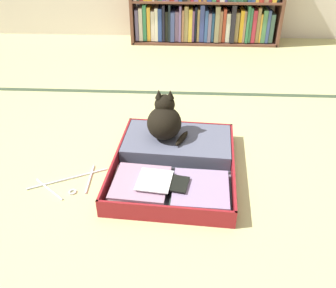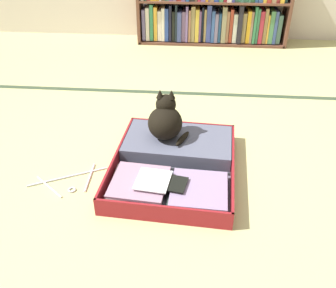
{
  "view_description": "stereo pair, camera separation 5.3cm",
  "coord_description": "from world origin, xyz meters",
  "px_view_note": "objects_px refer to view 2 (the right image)",
  "views": [
    {
      "loc": [
        0.07,
        -1.61,
        1.25
      ],
      "look_at": [
        -0.01,
        0.03,
        0.15
      ],
      "focal_mm": 39.26,
      "sensor_mm": 36.0,
      "label": 1
    },
    {
      "loc": [
        0.12,
        -1.61,
        1.25
      ],
      "look_at": [
        -0.01,
        0.03,
        0.15
      ],
      "focal_mm": 39.26,
      "sensor_mm": 36.0,
      "label": 2
    }
  ],
  "objects_px": {
    "open_suitcase": "(175,161)",
    "black_cat": "(166,120)",
    "clothes_hanger": "(70,181)",
    "bookshelf": "(212,2)"
  },
  "relations": [
    {
      "from": "black_cat",
      "to": "clothes_hanger",
      "type": "relative_size",
      "value": 0.72
    },
    {
      "from": "black_cat",
      "to": "bookshelf",
      "type": "bearing_deg",
      "value": 82.14
    },
    {
      "from": "open_suitcase",
      "to": "clothes_hanger",
      "type": "distance_m",
      "value": 0.58
    },
    {
      "from": "clothes_hanger",
      "to": "open_suitcase",
      "type": "bearing_deg",
      "value": 17.51
    },
    {
      "from": "open_suitcase",
      "to": "clothes_hanger",
      "type": "relative_size",
      "value": 2.1
    },
    {
      "from": "clothes_hanger",
      "to": "black_cat",
      "type": "bearing_deg",
      "value": 35.01
    },
    {
      "from": "open_suitcase",
      "to": "bookshelf",
      "type": "bearing_deg",
      "value": 84.39
    },
    {
      "from": "open_suitcase",
      "to": "black_cat",
      "type": "xyz_separation_m",
      "value": [
        -0.06,
        0.17,
        0.16
      ]
    },
    {
      "from": "open_suitcase",
      "to": "clothes_hanger",
      "type": "xyz_separation_m",
      "value": [
        -0.55,
        -0.17,
        -0.04
      ]
    },
    {
      "from": "bookshelf",
      "to": "black_cat",
      "type": "distance_m",
      "value": 2.06
    }
  ]
}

